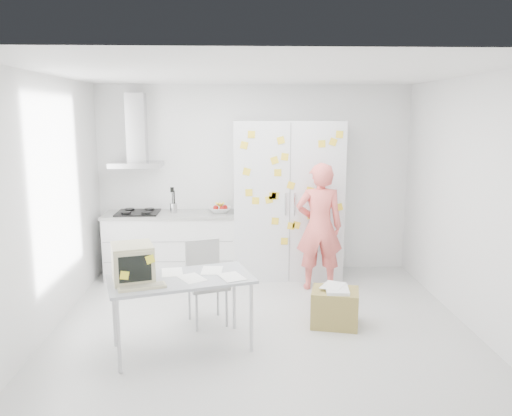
{
  "coord_description": "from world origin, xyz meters",
  "views": [
    {
      "loc": [
        -0.26,
        -5.22,
        2.28
      ],
      "look_at": [
        -0.03,
        0.79,
        1.15
      ],
      "focal_mm": 35.0,
      "sensor_mm": 36.0,
      "label": 1
    }
  ],
  "objects_px": {
    "desk": "(151,271)",
    "chair": "(205,277)",
    "person": "(319,227)",
    "cardboard_box": "(335,307)"
  },
  "relations": [
    {
      "from": "person",
      "to": "desk",
      "type": "relative_size",
      "value": 1.12
    },
    {
      "from": "desk",
      "to": "person",
      "type": "bearing_deg",
      "value": 25.24
    },
    {
      "from": "chair",
      "to": "cardboard_box",
      "type": "bearing_deg",
      "value": -25.83
    },
    {
      "from": "person",
      "to": "chair",
      "type": "distance_m",
      "value": 1.78
    },
    {
      "from": "chair",
      "to": "cardboard_box",
      "type": "relative_size",
      "value": 1.57
    },
    {
      "from": "chair",
      "to": "person",
      "type": "bearing_deg",
      "value": 16.62
    },
    {
      "from": "cardboard_box",
      "to": "chair",
      "type": "bearing_deg",
      "value": 172.78
    },
    {
      "from": "cardboard_box",
      "to": "desk",
      "type": "bearing_deg",
      "value": -163.87
    },
    {
      "from": "person",
      "to": "desk",
      "type": "distance_m",
      "value": 2.57
    },
    {
      "from": "desk",
      "to": "chair",
      "type": "height_order",
      "value": "desk"
    }
  ]
}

